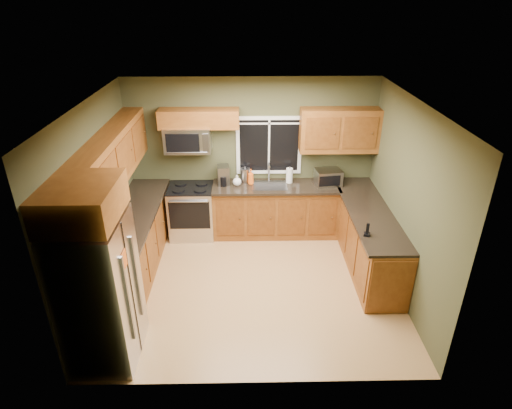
{
  "coord_description": "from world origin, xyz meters",
  "views": [
    {
      "loc": [
        -0.06,
        -5.17,
        3.95
      ],
      "look_at": [
        0.05,
        0.35,
        1.15
      ],
      "focal_mm": 30.0,
      "sensor_mm": 36.0,
      "label": 1
    }
  ],
  "objects_px": {
    "cordless_phone": "(367,232)",
    "soap_bottle_a": "(251,177)",
    "toaster_oven": "(328,177)",
    "soap_bottle_c": "(237,180)",
    "refrigerator": "(100,292)",
    "coffee_maker": "(223,176)",
    "range": "(192,211)",
    "paper_towel_roll": "(289,175)",
    "kettle": "(245,174)",
    "microwave": "(188,139)"
  },
  "relations": [
    {
      "from": "coffee_maker",
      "to": "kettle",
      "type": "xyz_separation_m",
      "value": [
        0.37,
        0.09,
        -0.01
      ]
    },
    {
      "from": "soap_bottle_a",
      "to": "cordless_phone",
      "type": "xyz_separation_m",
      "value": [
        1.57,
        -1.74,
        -0.08
      ]
    },
    {
      "from": "toaster_oven",
      "to": "soap_bottle_c",
      "type": "relative_size",
      "value": 2.51
    },
    {
      "from": "paper_towel_roll",
      "to": "range",
      "type": "bearing_deg",
      "value": -175.43
    },
    {
      "from": "range",
      "to": "paper_towel_roll",
      "type": "distance_m",
      "value": 1.81
    },
    {
      "from": "refrigerator",
      "to": "range",
      "type": "relative_size",
      "value": 1.92
    },
    {
      "from": "toaster_oven",
      "to": "cordless_phone",
      "type": "bearing_deg",
      "value": -81.75
    },
    {
      "from": "cordless_phone",
      "to": "kettle",
      "type": "bearing_deg",
      "value": 131.97
    },
    {
      "from": "refrigerator",
      "to": "paper_towel_roll",
      "type": "xyz_separation_m",
      "value": [
        2.39,
        2.91,
        0.17
      ]
    },
    {
      "from": "microwave",
      "to": "paper_towel_roll",
      "type": "relative_size",
      "value": 2.64
    },
    {
      "from": "soap_bottle_c",
      "to": "coffee_maker",
      "type": "bearing_deg",
      "value": 165.16
    },
    {
      "from": "toaster_oven",
      "to": "soap_bottle_c",
      "type": "height_order",
      "value": "toaster_oven"
    },
    {
      "from": "cordless_phone",
      "to": "toaster_oven",
      "type": "bearing_deg",
      "value": 98.25
    },
    {
      "from": "toaster_oven",
      "to": "range",
      "type": "bearing_deg",
      "value": -179.16
    },
    {
      "from": "coffee_maker",
      "to": "kettle",
      "type": "distance_m",
      "value": 0.38
    },
    {
      "from": "soap_bottle_c",
      "to": "cordless_phone",
      "type": "distance_m",
      "value": 2.48
    },
    {
      "from": "kettle",
      "to": "soap_bottle_a",
      "type": "bearing_deg",
      "value": -47.56
    },
    {
      "from": "toaster_oven",
      "to": "coffee_maker",
      "type": "bearing_deg",
      "value": 178.1
    },
    {
      "from": "cordless_phone",
      "to": "coffee_maker",
      "type": "bearing_deg",
      "value": 139.06
    },
    {
      "from": "soap_bottle_a",
      "to": "cordless_phone",
      "type": "bearing_deg",
      "value": -48.06
    },
    {
      "from": "coffee_maker",
      "to": "paper_towel_roll",
      "type": "xyz_separation_m",
      "value": [
        1.13,
        0.04,
        -0.02
      ]
    },
    {
      "from": "toaster_oven",
      "to": "soap_bottle_a",
      "type": "bearing_deg",
      "value": 178.32
    },
    {
      "from": "range",
      "to": "soap_bottle_a",
      "type": "height_order",
      "value": "soap_bottle_a"
    },
    {
      "from": "refrigerator",
      "to": "cordless_phone",
      "type": "height_order",
      "value": "refrigerator"
    },
    {
      "from": "kettle",
      "to": "microwave",
      "type": "bearing_deg",
      "value": -177.29
    },
    {
      "from": "refrigerator",
      "to": "coffee_maker",
      "type": "distance_m",
      "value": 3.13
    },
    {
      "from": "microwave",
      "to": "soap_bottle_c",
      "type": "xyz_separation_m",
      "value": [
        0.8,
        -0.1,
        -0.7
      ]
    },
    {
      "from": "kettle",
      "to": "paper_towel_roll",
      "type": "xyz_separation_m",
      "value": [
        0.76,
        -0.04,
        -0.01
      ]
    },
    {
      "from": "range",
      "to": "soap_bottle_a",
      "type": "relative_size",
      "value": 3.46
    },
    {
      "from": "cordless_phone",
      "to": "soap_bottle_a",
      "type": "bearing_deg",
      "value": 131.94
    },
    {
      "from": "soap_bottle_a",
      "to": "range",
      "type": "bearing_deg",
      "value": -175.95
    },
    {
      "from": "range",
      "to": "soap_bottle_c",
      "type": "distance_m",
      "value": 0.98
    },
    {
      "from": "range",
      "to": "microwave",
      "type": "height_order",
      "value": "microwave"
    },
    {
      "from": "kettle",
      "to": "toaster_oven",
      "type": "bearing_deg",
      "value": -5.88
    },
    {
      "from": "microwave",
      "to": "soap_bottle_a",
      "type": "relative_size",
      "value": 2.81
    },
    {
      "from": "soap_bottle_a",
      "to": "soap_bottle_c",
      "type": "bearing_deg",
      "value": -170.0
    },
    {
      "from": "paper_towel_roll",
      "to": "toaster_oven",
      "type": "bearing_deg",
      "value": -8.83
    },
    {
      "from": "soap_bottle_a",
      "to": "paper_towel_roll",
      "type": "bearing_deg",
      "value": 5.38
    },
    {
      "from": "paper_towel_roll",
      "to": "cordless_phone",
      "type": "relative_size",
      "value": 1.56
    },
    {
      "from": "kettle",
      "to": "cordless_phone",
      "type": "distance_m",
      "value": 2.49
    },
    {
      "from": "microwave",
      "to": "toaster_oven",
      "type": "height_order",
      "value": "microwave"
    },
    {
      "from": "range",
      "to": "soap_bottle_c",
      "type": "bearing_deg",
      "value": 2.28
    },
    {
      "from": "coffee_maker",
      "to": "toaster_oven",
      "type": "bearing_deg",
      "value": -1.9
    },
    {
      "from": "toaster_oven",
      "to": "soap_bottle_a",
      "type": "relative_size",
      "value": 1.73
    },
    {
      "from": "kettle",
      "to": "soap_bottle_c",
      "type": "relative_size",
      "value": 1.61
    },
    {
      "from": "range",
      "to": "kettle",
      "type": "height_order",
      "value": "kettle"
    },
    {
      "from": "range",
      "to": "microwave",
      "type": "distance_m",
      "value": 1.27
    },
    {
      "from": "toaster_oven",
      "to": "kettle",
      "type": "relative_size",
      "value": 1.56
    },
    {
      "from": "range",
      "to": "toaster_oven",
      "type": "height_order",
      "value": "toaster_oven"
    },
    {
      "from": "coffee_maker",
      "to": "paper_towel_roll",
      "type": "height_order",
      "value": "coffee_maker"
    }
  ]
}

